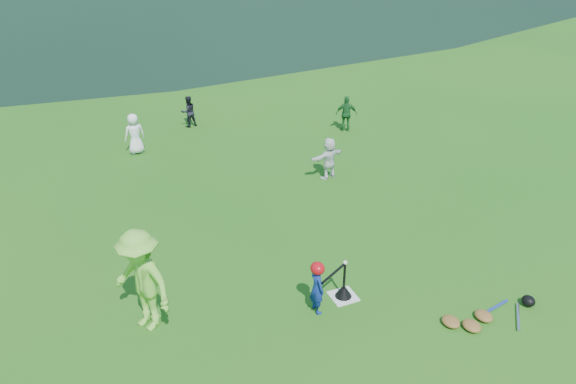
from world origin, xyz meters
The scene contains 13 objects.
ground centered at (0.00, 0.00, 0.00)m, with size 120.00×120.00×0.00m, color #1A6016.
home_plate centered at (0.00, 0.00, 0.01)m, with size 0.45×0.45×0.02m, color silver.
baseball centered at (0.00, 0.00, 0.74)m, with size 0.08×0.08×0.08m, color white.
batter_child centered at (-0.60, -0.15, 0.48)m, with size 0.35×0.23×0.96m, color navy.
adult_coach centered at (-3.34, 0.61, 0.91)m, with size 1.18×0.68×1.82m, color #78CC3C.
fielder_a centered at (-2.27, 7.88, 0.57)m, with size 0.55×0.36×1.13m, color white.
fielder_b centered at (-0.41, 9.30, 0.48)m, with size 0.47×0.37×0.97m, color black.
fielder_c centered at (3.86, 7.06, 0.55)m, with size 0.64×0.27×1.09m, color #1D6229.
fielder_d centered at (1.93, 4.41, 0.54)m, with size 0.99×0.32×1.07m, color white.
batting_tee centered at (0.00, 0.00, 0.13)m, with size 0.30×0.30×0.68m.
batter_gear centered at (-0.58, -0.15, 0.87)m, with size 0.70×0.33×0.32m.
equipment_pile centered at (1.90, -1.46, 0.07)m, with size 1.80×0.78×0.19m.
outfield_fence centered at (0.00, 28.00, 0.70)m, with size 70.07×0.08×1.33m.
Camera 1 is at (-4.04, -6.93, 6.30)m, focal length 35.00 mm.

